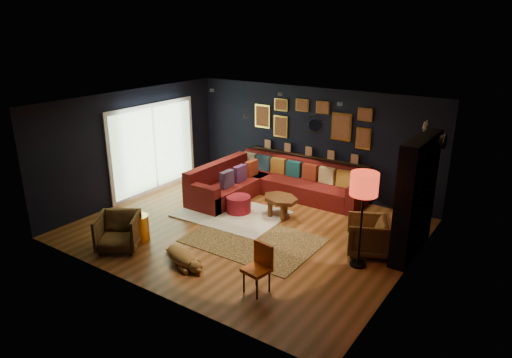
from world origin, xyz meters
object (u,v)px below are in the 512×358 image
Objects in this scene: gold_stool at (139,228)px; armchair_right at (368,234)px; armchair_left at (118,230)px; pouf at (239,204)px; dog at (181,253)px; orange_chair at (260,264)px; sectional at (269,184)px; floor_lamp at (364,188)px; coffee_table at (280,201)px.

armchair_right is at bearing 27.50° from gold_stool.
armchair_left is 4.63m from armchair_right.
armchair_left is at bearing -108.19° from pouf.
pouf is 2.42m from dog.
gold_stool is 0.64× the size of orange_chair.
sectional is at bearing -138.37° from armchair_right.
sectional reaches higher than pouf.
sectional is 1.24m from pouf.
gold_stool is 0.45× the size of dog.
floor_lamp is at bearing -12.38° from pouf.
floor_lamp is (2.24, -1.03, 1.08)m from coffee_table.
dog is (0.49, -3.61, -0.13)m from sectional.
gold_stool is at bearing -86.46° from armchair_right.
orange_chair is (2.94, -0.14, 0.21)m from gold_stool.
pouf reaches higher than dog.
pouf is 0.72× the size of armchair_left.
pouf is 0.73× the size of armchair_right.
dog is (-0.38, -2.72, -0.18)m from coffee_table.
sectional is at bearing 129.89° from orange_chair.
orange_chair is at bearing -121.18° from floor_lamp.
coffee_table is at bearing 155.30° from floor_lamp.
pouf is 3.42m from floor_lamp.
orange_chair is (2.98, 0.30, 0.09)m from armchair_left.
sectional is 4.24× the size of orange_chair.
pouf is at bearing 69.30° from gold_stool.
sectional is at bearing 148.36° from floor_lamp.
armchair_right is at bearing 61.77° from dog.
armchair_left reaches higher than pouf.
coffee_table is 1.34× the size of armchair_right.
gold_stool is 1.33m from dog.
coffee_table is 0.88× the size of dog.
pouf is 0.48× the size of dog.
gold_stool reaches higher than dog.
orange_chair is (1.25, -2.66, 0.10)m from coffee_table.
floor_lamp is at bearing -9.19° from armchair_left.
armchair_right reaches higher than coffee_table.
sectional reaches higher than orange_chair.
sectional is at bearing 42.26° from armchair_left.
armchair_right is 0.94× the size of orange_chair.
dog is at bearing -98.06° from coffee_table.
floor_lamp is at bearing -24.70° from coffee_table.
armchair_right is at bearing 95.41° from floor_lamp.
orange_chair is at bearing 22.88° from dog.
gold_stool is at bearing -103.46° from sectional.
coffee_table is 1.84× the size of pouf.
armchair_right is at bearing -24.41° from sectional.
sectional is 3.51m from gold_stool.
floor_lamp is (3.97, 1.94, 1.07)m from armchair_left.
pouf is 3.15m from orange_chair.
floor_lamp reaches higher than sectional.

